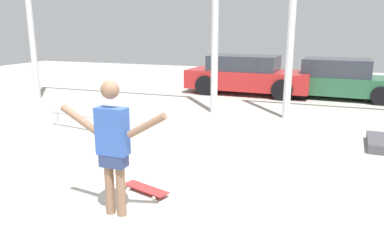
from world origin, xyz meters
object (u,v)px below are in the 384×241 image
object	(u,v)px
skateboarder	(113,142)
grind_rail	(82,118)
skateboard	(146,189)
parked_car_red	(247,75)
parked_car_green	(339,80)

from	to	relation	value
skateboarder	grind_rail	size ratio (longest dim) A/B	0.85
skateboard	grind_rail	bearing A→B (deg)	156.97
grind_rail	parked_car_red	bearing A→B (deg)	67.93
skateboarder	skateboard	bearing A→B (deg)	84.95
parked_car_red	skateboarder	bearing A→B (deg)	-85.73
skateboarder	parked_car_red	size ratio (longest dim) A/B	0.39
skateboard	grind_rail	size ratio (longest dim) A/B	0.38
skateboard	parked_car_red	xyz separation A→B (m)	(-0.39, 9.09, 0.63)
skateboarder	skateboard	world-z (taller)	skateboarder
grind_rail	parked_car_green	bearing A→B (deg)	48.96
grind_rail	parked_car_red	size ratio (longest dim) A/B	0.46
skateboard	parked_car_red	bearing A→B (deg)	110.44
grind_rail	parked_car_red	distance (m)	6.99
parked_car_red	parked_car_green	world-z (taller)	parked_car_red
skateboard	parked_car_green	xyz separation A→B (m)	(2.82, 9.32, 0.59)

